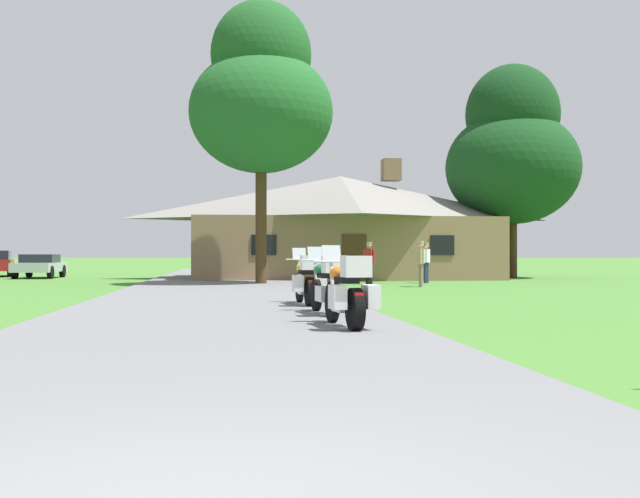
% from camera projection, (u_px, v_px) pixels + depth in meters
% --- Properties ---
extents(ground_plane, '(500.00, 500.00, 0.00)m').
position_uv_depth(ground_plane, '(219.00, 294.00, 23.23)').
color(ground_plane, '#42752D').
extents(asphalt_driveway, '(6.40, 80.00, 0.06)m').
position_uv_depth(asphalt_driveway, '(219.00, 297.00, 21.24)').
color(asphalt_driveway, slate).
rests_on(asphalt_driveway, ground).
extents(motorcycle_orange_nearest_to_camera, '(0.85, 2.08, 1.30)m').
position_uv_depth(motorcycle_orange_nearest_to_camera, '(347.00, 292.00, 12.10)').
color(motorcycle_orange_nearest_to_camera, black).
rests_on(motorcycle_orange_nearest_to_camera, asphalt_driveway).
extents(motorcycle_green_second_in_row, '(0.70, 2.08, 1.30)m').
position_uv_depth(motorcycle_green_second_in_row, '(326.00, 285.00, 14.87)').
color(motorcycle_green_second_in_row, black).
rests_on(motorcycle_green_second_in_row, asphalt_driveway).
extents(motorcycle_yellow_farthest_in_row, '(0.79, 2.08, 1.30)m').
position_uv_depth(motorcycle_yellow_farthest_in_row, '(306.00, 281.00, 17.56)').
color(motorcycle_yellow_farthest_in_row, black).
rests_on(motorcycle_yellow_farthest_in_row, asphalt_driveway).
extents(stone_lodge, '(15.30, 9.02, 6.02)m').
position_uv_depth(stone_lodge, '(340.00, 226.00, 38.94)').
color(stone_lodge, '#896B4C').
rests_on(stone_lodge, ground).
extents(bystander_red_shirt_near_lodge, '(0.41, 0.43, 1.69)m').
position_uv_depth(bystander_red_shirt_near_lodge, '(369.00, 261.00, 30.94)').
color(bystander_red_shirt_near_lodge, black).
rests_on(bystander_red_shirt_near_lodge, ground).
extents(bystander_white_shirt_beside_signpost, '(0.39, 0.46, 1.69)m').
position_uv_depth(bystander_white_shirt_beside_signpost, '(426.00, 260.00, 32.49)').
color(bystander_white_shirt_beside_signpost, navy).
rests_on(bystander_white_shirt_beside_signpost, ground).
extents(bystander_tan_shirt_by_tree, '(0.31, 0.53, 1.69)m').
position_uv_depth(bystander_tan_shirt_by_tree, '(421.00, 261.00, 28.61)').
color(bystander_tan_shirt_by_tree, '#75664C').
rests_on(bystander_tan_shirt_by_tree, ground).
extents(tree_by_lodge_front, '(5.66, 5.66, 11.20)m').
position_uv_depth(tree_by_lodge_front, '(261.00, 95.00, 30.55)').
color(tree_by_lodge_front, '#422D19').
rests_on(tree_by_lodge_front, ground).
extents(tree_right_of_lodge, '(6.78, 6.78, 10.87)m').
position_uv_depth(tree_right_of_lodge, '(513.00, 152.00, 39.52)').
color(tree_right_of_lodge, '#422D19').
rests_on(tree_right_of_lodge, ground).
extents(parked_silver_sedan_far_left, '(1.97, 4.23, 1.20)m').
position_uv_depth(parked_silver_sedan_far_left, '(40.00, 265.00, 39.30)').
color(parked_silver_sedan_far_left, '#ADAFB7').
rests_on(parked_silver_sedan_far_left, ground).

